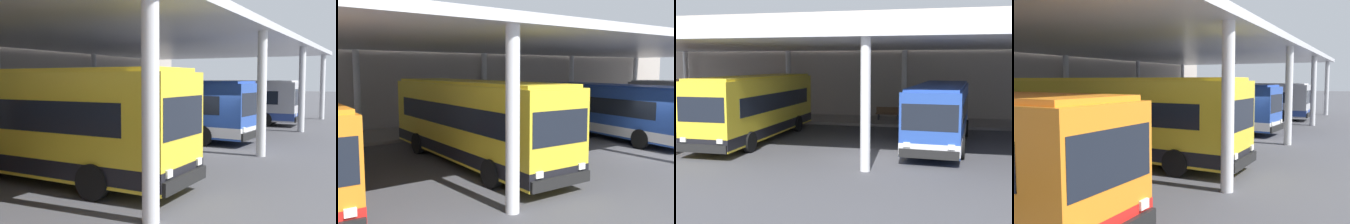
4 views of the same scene
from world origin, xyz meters
The scene contains 9 objects.
ground_plane centered at (0.00, 0.00, 0.00)m, with size 200.00×200.00×0.00m, color #47474C.
platform_kerb centered at (0.00, 11.75, 0.09)m, with size 42.00×4.50×0.18m, color gray.
station_building_facade centered at (0.00, 15.00, 4.17)m, with size 48.00×1.60×8.34m, color #ADA399.
canopy_shelter centered at (0.00, 5.50, 5.29)m, with size 40.00×17.00×5.55m.
bus_second_bay centered at (-7.19, 3.22, 1.84)m, with size 2.84×11.36×3.57m.
bus_middle_bay centered at (2.80, 3.87, 1.66)m, with size 3.28×10.68×3.17m.
bus_far_bay centered at (12.08, 3.44, 1.66)m, with size 2.78×10.55×3.17m.
bench_waiting centered at (-0.94, 11.82, 0.66)m, with size 1.80×0.45×0.92m.
trash_bin centered at (2.31, 11.67, 0.68)m, with size 0.52×0.52×0.98m.
Camera 4 is at (-19.71, -6.37, 3.49)m, focal length 38.76 mm.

